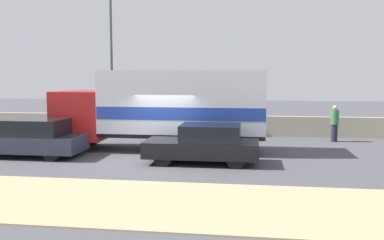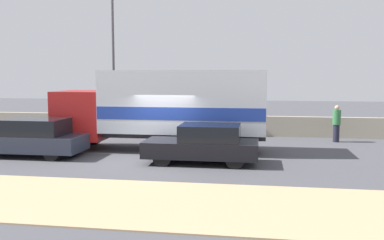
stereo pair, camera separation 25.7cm
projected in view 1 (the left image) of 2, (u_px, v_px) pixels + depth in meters
name	position (u px, v px, depth m)	size (l,w,h in m)	color
ground_plane	(159.00, 161.00, 16.58)	(80.00, 80.00, 0.00)	#47474C
dirt_shoulder_foreground	(114.00, 201.00, 11.24)	(60.00, 4.15, 0.04)	tan
stone_wall_backdrop	(188.00, 125.00, 23.86)	(60.00, 0.35, 1.09)	#A39984
street_lamp	(111.00, 52.00, 22.82)	(0.56, 0.28, 7.95)	#4C4C51
box_truck	(167.00, 107.00, 18.63)	(9.22, 2.52, 3.50)	maroon
car_hatchback	(204.00, 144.00, 16.03)	(4.26, 1.83, 1.47)	black
car_sedan_second	(30.00, 138.00, 17.30)	(4.50, 1.83, 1.55)	#282D3D
pedestrian	(335.00, 123.00, 21.21)	(0.40, 0.40, 1.82)	#1E1E2D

